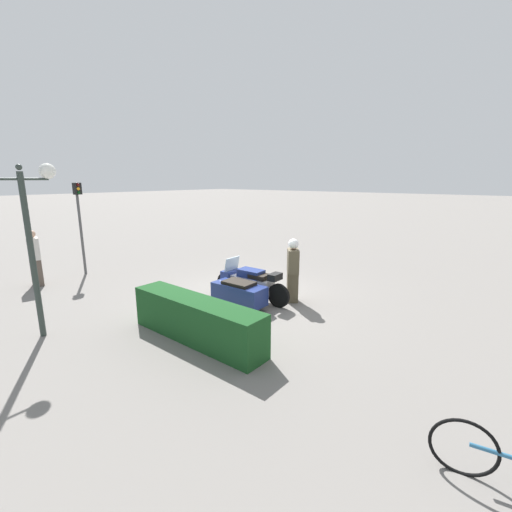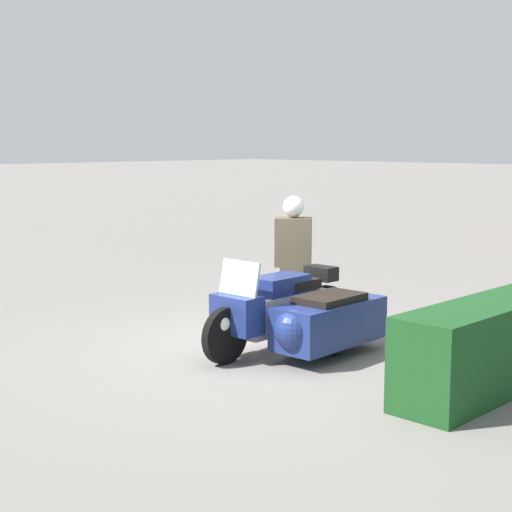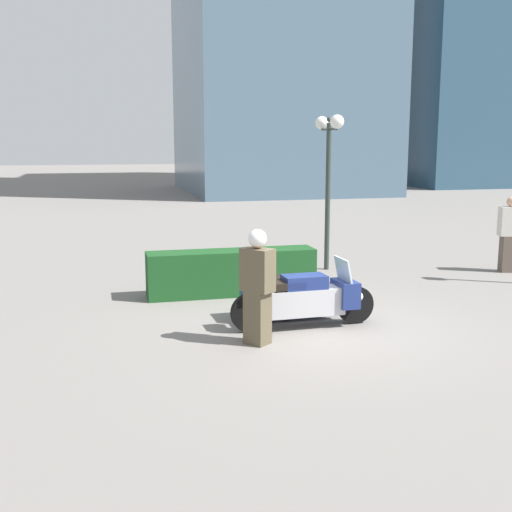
# 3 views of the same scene
# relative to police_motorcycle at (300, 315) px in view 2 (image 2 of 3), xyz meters

# --- Properties ---
(ground_plane) EXTENTS (160.00, 160.00, 0.00)m
(ground_plane) POSITION_rel_police_motorcycle_xyz_m (0.20, -0.48, -0.47)
(ground_plane) COLOR slate
(police_motorcycle) EXTENTS (2.52, 1.27, 1.16)m
(police_motorcycle) POSITION_rel_police_motorcycle_xyz_m (0.00, 0.00, 0.00)
(police_motorcycle) COLOR black
(police_motorcycle) RESTS_ON ground
(officer_rider) EXTENTS (0.53, 0.56, 1.78)m
(officer_rider) POSITION_rel_police_motorcycle_xyz_m (-0.99, -1.01, 0.48)
(officer_rider) COLOR brown
(officer_rider) RESTS_ON ground
(hedge_bush_curbside) EXTENTS (3.42, 0.68, 0.91)m
(hedge_bush_curbside) POSITION_rel_police_motorcycle_xyz_m (-0.71, 2.27, -0.01)
(hedge_bush_curbside) COLOR #19471E
(hedge_bush_curbside) RESTS_ON ground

